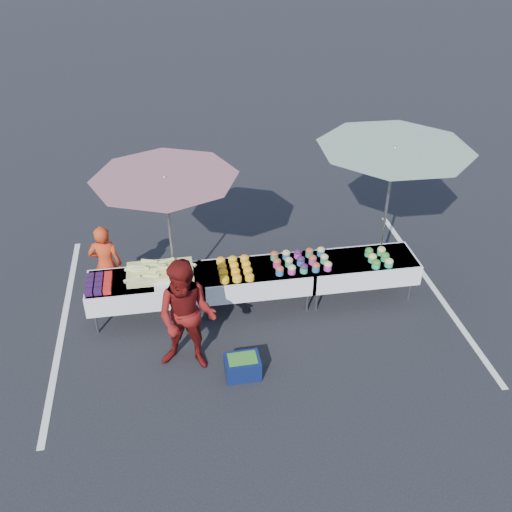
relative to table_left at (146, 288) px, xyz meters
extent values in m
plane|color=black|center=(1.80, 0.00, -0.58)|extent=(80.00, 80.00, 0.00)
cube|color=silver|center=(-1.40, 0.00, -0.58)|extent=(0.10, 5.00, 0.00)
cube|color=silver|center=(5.00, 0.00, -0.58)|extent=(0.10, 5.00, 0.00)
cube|color=white|center=(0.00, 0.00, 0.15)|extent=(1.80, 0.75, 0.04)
cube|color=white|center=(0.00, 0.00, -0.01)|extent=(1.86, 0.81, 0.36)
cylinder|color=slate|center=(-0.82, -0.29, -0.39)|extent=(0.04, 0.04, 0.39)
cylinder|color=slate|center=(-0.82, 0.29, -0.39)|extent=(0.04, 0.04, 0.39)
cylinder|color=slate|center=(0.82, -0.29, -0.39)|extent=(0.04, 0.04, 0.39)
cylinder|color=slate|center=(0.82, 0.29, -0.39)|extent=(0.04, 0.04, 0.39)
cube|color=white|center=(1.80, 0.00, 0.15)|extent=(1.80, 0.75, 0.04)
cube|color=white|center=(1.80, 0.00, -0.01)|extent=(1.86, 0.81, 0.36)
cylinder|color=slate|center=(0.98, -0.29, -0.39)|extent=(0.04, 0.04, 0.39)
cylinder|color=slate|center=(0.98, 0.29, -0.39)|extent=(0.04, 0.04, 0.39)
cylinder|color=slate|center=(2.62, -0.29, -0.39)|extent=(0.04, 0.04, 0.39)
cylinder|color=slate|center=(2.62, 0.29, -0.39)|extent=(0.04, 0.04, 0.39)
cube|color=white|center=(3.60, 0.00, 0.15)|extent=(1.80, 0.75, 0.04)
cube|color=white|center=(3.60, 0.00, -0.01)|extent=(1.86, 0.81, 0.36)
cylinder|color=slate|center=(2.78, -0.29, -0.39)|extent=(0.04, 0.04, 0.39)
cylinder|color=slate|center=(2.78, 0.29, -0.39)|extent=(0.04, 0.04, 0.39)
cylinder|color=slate|center=(4.42, -0.29, -0.39)|extent=(0.04, 0.04, 0.39)
cylinder|color=slate|center=(4.42, 0.29, -0.39)|extent=(0.04, 0.04, 0.39)
cube|color=black|center=(-0.85, -0.27, 0.21)|extent=(0.12, 0.12, 0.08)
cube|color=black|center=(-0.85, -0.13, 0.21)|extent=(0.12, 0.12, 0.08)
cube|color=black|center=(-0.85, 0.01, 0.21)|extent=(0.12, 0.12, 0.08)
cube|color=black|center=(-0.85, 0.15, 0.21)|extent=(0.12, 0.12, 0.08)
cube|color=black|center=(-0.71, -0.27, 0.21)|extent=(0.12, 0.12, 0.08)
cube|color=black|center=(-0.71, -0.13, 0.21)|extent=(0.12, 0.12, 0.08)
cube|color=black|center=(-0.71, 0.01, 0.21)|extent=(0.12, 0.12, 0.08)
cube|color=black|center=(-0.71, 0.15, 0.21)|extent=(0.12, 0.12, 0.08)
cube|color=#AC1C12|center=(-0.57, -0.27, 0.21)|extent=(0.12, 0.12, 0.08)
cube|color=#AC1C12|center=(-0.57, -0.13, 0.21)|extent=(0.12, 0.12, 0.08)
cube|color=#AC1C12|center=(-0.57, 0.01, 0.21)|extent=(0.12, 0.12, 0.08)
cube|color=#AC1C12|center=(-0.57, 0.15, 0.21)|extent=(0.12, 0.12, 0.08)
cube|color=#AFBD60|center=(0.25, 0.05, 0.24)|extent=(1.05, 0.55, 0.14)
cylinder|color=#AFBD60|center=(0.55, 0.20, 0.27)|extent=(0.27, 0.09, 0.10)
cylinder|color=#AFBD60|center=(-0.13, 0.10, 0.34)|extent=(0.27, 0.14, 0.07)
cylinder|color=#AFBD60|center=(0.36, -0.06, 0.38)|extent=(0.27, 0.14, 0.09)
cylinder|color=#AFBD60|center=(-0.17, 0.08, 0.28)|extent=(0.27, 0.15, 0.10)
cylinder|color=#AFBD60|center=(0.07, -0.01, 0.33)|extent=(0.27, 0.15, 0.08)
cylinder|color=#AFBD60|center=(0.21, 0.09, 0.36)|extent=(0.27, 0.10, 0.10)
cylinder|color=#AFBD60|center=(0.21, -0.03, 0.36)|extent=(0.27, 0.07, 0.08)
cylinder|color=#AFBD60|center=(0.12, -0.13, 0.31)|extent=(0.27, 0.14, 0.09)
cylinder|color=#AFBD60|center=(0.09, 0.25, 0.34)|extent=(0.27, 0.12, 0.08)
cylinder|color=#AFBD60|center=(0.71, 0.14, 0.29)|extent=(0.27, 0.16, 0.08)
cylinder|color=#AFBD60|center=(-0.06, 0.01, 0.34)|extent=(0.27, 0.11, 0.07)
cylinder|color=#AFBD60|center=(0.16, -0.18, 0.27)|extent=(0.27, 0.10, 0.07)
cylinder|color=#AFBD60|center=(0.36, 0.19, 0.35)|extent=(0.27, 0.12, 0.08)
cylinder|color=#AFBD60|center=(-0.18, -0.17, 0.31)|extent=(0.27, 0.15, 0.08)
cylinder|color=#AFBD60|center=(-0.09, 0.09, 0.36)|extent=(0.27, 0.10, 0.08)
cylinder|color=#AFBD60|center=(0.46, 0.00, 0.32)|extent=(0.27, 0.16, 0.10)
cylinder|color=#AFBD60|center=(-0.03, -0.02, 0.38)|extent=(0.27, 0.12, 0.09)
cylinder|color=#AFBD60|center=(0.52, -0.18, 0.37)|extent=(0.27, 0.09, 0.07)
cylinder|color=#AFBD60|center=(0.58, -0.15, 0.30)|extent=(0.27, 0.10, 0.09)
cube|color=white|center=(0.30, -0.30, 0.19)|extent=(0.30, 0.25, 0.05)
cylinder|color=#FDAF1C|center=(1.25, -0.28, 0.19)|extent=(0.15, 0.15, 0.05)
ellipsoid|color=#FFA70E|center=(1.25, -0.28, 0.23)|extent=(0.15, 0.15, 0.08)
cylinder|color=#FDAF1C|center=(1.25, -0.10, 0.19)|extent=(0.15, 0.15, 0.05)
ellipsoid|color=#FFA70E|center=(1.25, -0.10, 0.23)|extent=(0.15, 0.15, 0.08)
cylinder|color=#FDAF1C|center=(1.25, 0.08, 0.19)|extent=(0.15, 0.15, 0.05)
ellipsoid|color=#FFA70E|center=(1.25, 0.08, 0.23)|extent=(0.15, 0.15, 0.08)
cylinder|color=#FDAF1C|center=(1.25, 0.26, 0.19)|extent=(0.15, 0.15, 0.05)
ellipsoid|color=#FFA70E|center=(1.25, 0.26, 0.23)|extent=(0.15, 0.15, 0.08)
cylinder|color=#FDAF1C|center=(1.45, -0.28, 0.19)|extent=(0.15, 0.15, 0.05)
ellipsoid|color=#FFA70E|center=(1.45, -0.28, 0.23)|extent=(0.15, 0.15, 0.08)
cylinder|color=#FDAF1C|center=(1.45, -0.10, 0.19)|extent=(0.15, 0.15, 0.05)
ellipsoid|color=#FFA70E|center=(1.45, -0.10, 0.23)|extent=(0.15, 0.15, 0.08)
cylinder|color=#FDAF1C|center=(1.45, 0.08, 0.19)|extent=(0.15, 0.15, 0.05)
ellipsoid|color=#FFA70E|center=(1.45, 0.08, 0.23)|extent=(0.15, 0.15, 0.08)
cylinder|color=#FDAF1C|center=(1.45, 0.26, 0.19)|extent=(0.15, 0.15, 0.05)
ellipsoid|color=#FFA70E|center=(1.45, 0.26, 0.23)|extent=(0.15, 0.15, 0.08)
cylinder|color=#FDAF1C|center=(1.65, -0.28, 0.19)|extent=(0.15, 0.15, 0.05)
ellipsoid|color=#FFA70E|center=(1.65, -0.28, 0.23)|extent=(0.15, 0.15, 0.08)
cylinder|color=#FDAF1C|center=(1.65, -0.10, 0.19)|extent=(0.15, 0.15, 0.05)
ellipsoid|color=#FFA70E|center=(1.65, -0.10, 0.23)|extent=(0.15, 0.15, 0.08)
cylinder|color=#FDAF1C|center=(1.65, 0.08, 0.19)|extent=(0.15, 0.15, 0.05)
ellipsoid|color=#FFA70E|center=(1.65, 0.08, 0.23)|extent=(0.15, 0.15, 0.08)
cylinder|color=#FDAF1C|center=(1.65, 0.26, 0.19)|extent=(0.15, 0.15, 0.05)
ellipsoid|color=#FFA70E|center=(1.65, 0.26, 0.23)|extent=(0.15, 0.15, 0.08)
cylinder|color=#2364A6|center=(2.15, -0.22, 0.22)|extent=(0.13, 0.13, 0.10)
ellipsoid|color=#9D3C22|center=(2.15, -0.22, 0.28)|extent=(0.14, 0.14, 0.10)
cylinder|color=#C92B9F|center=(2.15, 0.00, 0.22)|extent=(0.13, 0.13, 0.10)
ellipsoid|color=#9D3C22|center=(2.15, 0.00, 0.28)|extent=(0.14, 0.14, 0.10)
cylinder|color=#2AA96A|center=(2.15, 0.22, 0.22)|extent=(0.13, 0.13, 0.10)
ellipsoid|color=#9D3C22|center=(2.15, 0.22, 0.28)|extent=(0.14, 0.14, 0.10)
cylinder|color=#C92B9F|center=(2.35, -0.22, 0.22)|extent=(0.13, 0.13, 0.10)
ellipsoid|color=tan|center=(2.35, -0.22, 0.28)|extent=(0.14, 0.14, 0.10)
cylinder|color=#2AA96A|center=(2.35, 0.00, 0.22)|extent=(0.13, 0.13, 0.10)
ellipsoid|color=tan|center=(2.35, 0.00, 0.28)|extent=(0.14, 0.14, 0.10)
cylinder|color=#2364A6|center=(2.35, 0.22, 0.22)|extent=(0.13, 0.13, 0.10)
ellipsoid|color=tan|center=(2.35, 0.22, 0.28)|extent=(0.14, 0.14, 0.10)
cylinder|color=#2AA96A|center=(2.55, -0.22, 0.22)|extent=(0.13, 0.13, 0.10)
ellipsoid|color=#241333|center=(2.55, -0.22, 0.28)|extent=(0.14, 0.14, 0.10)
cylinder|color=#2364A6|center=(2.55, 0.00, 0.22)|extent=(0.13, 0.13, 0.10)
ellipsoid|color=#241333|center=(2.55, 0.00, 0.28)|extent=(0.14, 0.14, 0.10)
cylinder|color=#C92B9F|center=(2.55, 0.22, 0.22)|extent=(0.13, 0.13, 0.10)
ellipsoid|color=#241333|center=(2.55, 0.22, 0.28)|extent=(0.14, 0.14, 0.10)
cylinder|color=#2364A6|center=(2.75, -0.22, 0.22)|extent=(0.13, 0.13, 0.10)
ellipsoid|color=#9D3C22|center=(2.75, -0.22, 0.28)|extent=(0.14, 0.14, 0.10)
cylinder|color=#C92B9F|center=(2.75, 0.00, 0.22)|extent=(0.13, 0.13, 0.10)
ellipsoid|color=#9D3C22|center=(2.75, 0.00, 0.28)|extent=(0.14, 0.14, 0.10)
cylinder|color=#2AA96A|center=(2.75, 0.22, 0.22)|extent=(0.13, 0.13, 0.10)
ellipsoid|color=#9D3C22|center=(2.75, 0.22, 0.28)|extent=(0.14, 0.14, 0.10)
cylinder|color=#C92B9F|center=(2.95, -0.22, 0.22)|extent=(0.13, 0.13, 0.10)
ellipsoid|color=tan|center=(2.95, -0.22, 0.28)|extent=(0.14, 0.14, 0.10)
cylinder|color=#2AA96A|center=(2.95, 0.00, 0.22)|extent=(0.13, 0.13, 0.10)
ellipsoid|color=tan|center=(2.95, 0.00, 0.28)|extent=(0.14, 0.14, 0.10)
cylinder|color=#2364A6|center=(2.95, 0.22, 0.22)|extent=(0.13, 0.13, 0.10)
ellipsoid|color=tan|center=(2.95, 0.22, 0.28)|extent=(0.14, 0.14, 0.10)
cylinder|color=#2AA96A|center=(3.75, -0.28, 0.21)|extent=(0.14, 0.14, 0.08)
ellipsoid|color=#226F1D|center=(3.75, -0.28, 0.26)|extent=(0.14, 0.14, 0.11)
cylinder|color=#2AA96A|center=(3.75, -0.10, 0.21)|extent=(0.14, 0.14, 0.08)
ellipsoid|color=#C1CB5B|center=(3.75, -0.10, 0.26)|extent=(0.14, 0.14, 0.11)
cylinder|color=#2AA96A|center=(3.75, 0.08, 0.21)|extent=(0.14, 0.14, 0.08)
ellipsoid|color=#226F1D|center=(3.75, 0.08, 0.26)|extent=(0.14, 0.14, 0.11)
cylinder|color=#2AA96A|center=(3.97, -0.28, 0.21)|extent=(0.14, 0.14, 0.08)
ellipsoid|color=#C1CB5B|center=(3.97, -0.28, 0.26)|extent=(0.14, 0.14, 0.11)
cylinder|color=#2AA96A|center=(3.97, -0.10, 0.21)|extent=(0.14, 0.14, 0.08)
ellipsoid|color=#226F1D|center=(3.97, -0.10, 0.26)|extent=(0.14, 0.14, 0.11)
cylinder|color=#2AA96A|center=(3.97, 0.08, 0.21)|extent=(0.14, 0.14, 0.08)
ellipsoid|color=#C1CB5B|center=(3.97, 0.08, 0.26)|extent=(0.14, 0.14, 0.11)
imported|color=red|center=(-0.64, 0.55, 0.15)|extent=(0.56, 0.40, 1.46)
imported|color=#62100E|center=(0.60, -1.25, 0.33)|extent=(1.05, 0.92, 1.82)
cylinder|color=black|center=(0.46, 0.40, -0.54)|extent=(0.44, 0.44, 0.08)
cylinder|color=#B2B2B2|center=(0.46, 0.40, 0.56)|extent=(0.04, 0.04, 2.29)
cone|color=#AA7366|center=(0.46, 0.40, 1.56)|extent=(2.30, 2.30, 0.35)
sphere|color=#B2B2B2|center=(0.46, 0.40, 1.73)|extent=(0.06, 0.06, 0.06)
cylinder|color=black|center=(4.09, 0.40, -0.54)|extent=(0.48, 0.48, 0.09)
cylinder|color=#B2B2B2|center=(4.09, 0.40, 0.68)|extent=(0.05, 0.05, 2.52)
cone|color=#154A1E|center=(4.09, 0.40, 1.78)|extent=(3.34, 3.34, 0.38)
sphere|color=#B2B2B2|center=(4.09, 0.40, 1.96)|extent=(0.07, 0.07, 0.07)
cube|color=#0D1843|center=(1.34, -1.60, -0.42)|extent=(0.52, 0.38, 0.32)
cube|color=#226F1D|center=(1.34, -1.60, -0.27)|extent=(0.42, 0.29, 0.04)
camera|label=1|loc=(0.56, -7.57, 5.49)|focal=40.00mm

